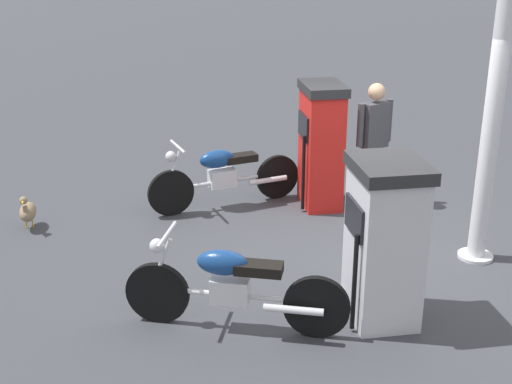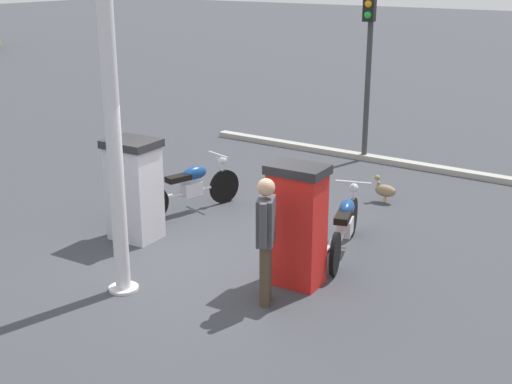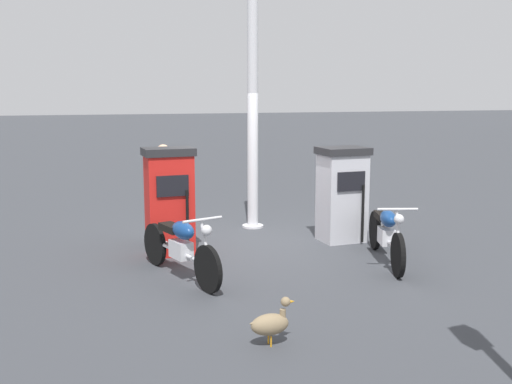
{
  "view_description": "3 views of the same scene",
  "coord_description": "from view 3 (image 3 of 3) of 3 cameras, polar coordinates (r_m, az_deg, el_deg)",
  "views": [
    {
      "loc": [
        2.06,
        7.23,
        3.6
      ],
      "look_at": [
        1.22,
        -0.09,
        0.76
      ],
      "focal_mm": 48.88,
      "sensor_mm": 36.0,
      "label": 1
    },
    {
      "loc": [
        -7.25,
        -5.82,
        4.17
      ],
      "look_at": [
        1.16,
        -0.17,
        0.8
      ],
      "focal_mm": 48.45,
      "sensor_mm": 36.0,
      "label": 2
    },
    {
      "loc": [
        9.53,
        -3.0,
        2.54
      ],
      "look_at": [
        0.96,
        -0.31,
        1.06
      ],
      "focal_mm": 43.01,
      "sensor_mm": 36.0,
      "label": 3
    }
  ],
  "objects": [
    {
      "name": "motorcycle_far_pump",
      "position": [
        9.34,
        12.05,
        -3.7
      ],
      "size": [
        2.07,
        0.84,
        0.95
      ],
      "color": "black",
      "rests_on": "ground"
    },
    {
      "name": "attendant_person",
      "position": [
        10.29,
        -8.54,
        0.45
      ],
      "size": [
        0.56,
        0.33,
        1.67
      ],
      "color": "#473828",
      "rests_on": "ground"
    },
    {
      "name": "ground_plane",
      "position": [
        10.31,
        0.01,
        -4.88
      ],
      "size": [
        120.0,
        120.0,
        0.0
      ],
      "primitive_type": "plane",
      "color": "#383A3F"
    },
    {
      "name": "motorcycle_near_pump",
      "position": [
        8.43,
        -7.03,
        -4.96
      ],
      "size": [
        2.08,
        0.82,
        0.95
      ],
      "color": "black",
      "rests_on": "ground"
    },
    {
      "name": "fuel_pump_near",
      "position": [
        9.62,
        -8.05,
        -0.82
      ],
      "size": [
        0.57,
        0.8,
        1.68
      ],
      "color": "red",
      "rests_on": "ground"
    },
    {
      "name": "fuel_pump_far",
      "position": [
        10.5,
        8.02,
        -0.16
      ],
      "size": [
        0.69,
        0.82,
        1.61
      ],
      "color": "silver",
      "rests_on": "ground"
    },
    {
      "name": "wandering_duck",
      "position": [
        6.3,
        1.38,
        -12.09
      ],
      "size": [
        0.21,
        0.49,
        0.49
      ],
      "color": "#847051",
      "rests_on": "ground"
    },
    {
      "name": "canopy_support_pole",
      "position": [
        11.32,
        -0.31,
        7.94
      ],
      "size": [
        0.4,
        0.4,
        4.67
      ],
      "color": "silver",
      "rests_on": "ground"
    }
  ]
}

